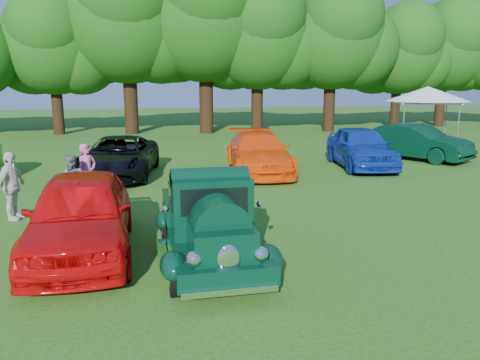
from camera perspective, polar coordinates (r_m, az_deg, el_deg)
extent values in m
plane|color=#264F12|center=(10.15, -4.57, -8.23)|extent=(120.00, 120.00, 0.00)
cylinder|color=black|center=(7.92, -7.85, -11.50)|extent=(0.21, 0.69, 0.69)
cylinder|color=black|center=(8.16, 3.30, -10.69)|extent=(0.21, 0.69, 0.69)
cylinder|color=black|center=(10.42, -8.97, -5.79)|extent=(0.21, 0.69, 0.69)
cylinder|color=black|center=(10.61, -0.52, -5.34)|extent=(0.21, 0.69, 0.69)
cube|color=black|center=(9.25, -3.70, -7.02)|extent=(1.61, 4.22, 0.32)
cube|color=black|center=(7.95, -2.39, -7.32)|extent=(1.03, 1.36, 0.58)
cube|color=black|center=(8.94, -3.64, -3.05)|extent=(1.46, 1.08, 1.12)
cube|color=black|center=(8.39, -3.14, -2.62)|extent=(1.22, 0.06, 0.49)
cube|color=black|center=(10.39, -4.76, -3.42)|extent=(1.61, 1.92, 0.54)
cube|color=black|center=(10.33, -4.78, -2.02)|extent=(1.39, 1.69, 0.05)
ellipsoid|color=black|center=(7.85, -8.09, -10.31)|extent=(0.46, 0.80, 0.46)
ellipsoid|color=black|center=(8.10, 3.51, -9.50)|extent=(0.46, 0.80, 0.46)
ellipsoid|color=black|center=(10.37, -9.31, -4.92)|extent=(0.36, 0.67, 0.39)
ellipsoid|color=black|center=(10.57, -0.22, -4.44)|extent=(0.36, 0.67, 0.39)
ellipsoid|color=white|center=(7.34, -1.44, -9.90)|extent=(0.38, 0.12, 0.56)
sphere|color=white|center=(7.31, -5.64, -9.58)|extent=(0.26, 0.26, 0.26)
sphere|color=white|center=(7.48, 2.47, -9.01)|extent=(0.26, 0.26, 0.26)
cube|color=white|center=(7.38, -1.21, -13.41)|extent=(1.52, 0.10, 0.10)
cube|color=white|center=(11.42, -5.35, -4.01)|extent=(1.52, 0.10, 0.10)
imported|color=#C40809|center=(10.10, -18.81, -3.93)|extent=(2.06, 4.97, 1.68)
imported|color=black|center=(18.21, -14.57, 2.76)|extent=(3.30, 5.73, 1.51)
imported|color=#F64408|center=(18.44, 2.28, 3.35)|extent=(2.74, 5.65, 1.58)
imported|color=#0D2A99|center=(20.24, 14.50, 3.93)|extent=(2.80, 5.32, 1.72)
imported|color=black|center=(23.15, 20.59, 4.37)|extent=(3.94, 5.17, 1.63)
imported|color=#C35081|center=(14.62, -18.12, 0.87)|extent=(0.74, 0.73, 1.72)
imported|color=slate|center=(13.93, -19.72, -0.19)|extent=(0.92, 0.91, 1.50)
imported|color=beige|center=(13.29, -26.12, -0.66)|extent=(0.77, 1.12, 1.77)
cube|color=silver|center=(27.80, 21.83, 8.79)|extent=(3.94, 3.94, 0.12)
cone|color=silver|center=(27.79, 21.90, 9.72)|extent=(5.78, 5.78, 0.80)
cylinder|color=slate|center=(26.30, 19.28, 6.10)|extent=(0.06, 0.06, 2.41)
cylinder|color=slate|center=(28.98, 18.48, 6.61)|extent=(0.06, 0.06, 2.41)
cylinder|color=slate|center=(26.86, 25.03, 5.77)|extent=(0.06, 0.06, 2.41)
cylinder|color=slate|center=(29.48, 23.73, 6.30)|extent=(0.06, 0.06, 2.41)
cylinder|color=black|center=(34.98, -21.35, 8.25)|extent=(0.75, 0.75, 3.73)
sphere|color=#15480F|center=(35.05, -21.87, 15.19)|extent=(6.81, 6.81, 6.81)
cylinder|color=black|center=(33.95, -13.17, 9.51)|extent=(0.95, 0.95, 4.73)
sphere|color=#15480F|center=(34.21, -13.61, 18.57)|extent=(8.66, 8.66, 8.66)
cylinder|color=black|center=(33.58, -4.14, 9.86)|extent=(0.97, 0.97, 4.85)
sphere|color=#15480F|center=(33.86, -4.29, 19.25)|extent=(8.87, 8.87, 8.87)
cylinder|color=black|center=(33.82, 2.09, 9.31)|extent=(0.83, 0.83, 4.16)
sphere|color=#15480F|center=(33.96, 2.15, 17.32)|extent=(7.60, 7.60, 7.60)
cylinder|color=black|center=(35.25, 10.82, 9.20)|extent=(0.83, 0.83, 4.15)
sphere|color=#15480F|center=(35.38, 11.12, 16.88)|extent=(7.60, 7.60, 7.60)
cylinder|color=black|center=(39.48, 18.41, 8.70)|extent=(0.73, 0.73, 3.66)
sphere|color=#15480F|center=(39.53, 18.81, 14.73)|extent=(6.68, 6.68, 6.68)
cylinder|color=black|center=(42.59, 23.21, 8.70)|extent=(0.78, 0.78, 3.91)
sphere|color=#15480F|center=(42.67, 23.70, 14.68)|extent=(7.16, 7.16, 7.16)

